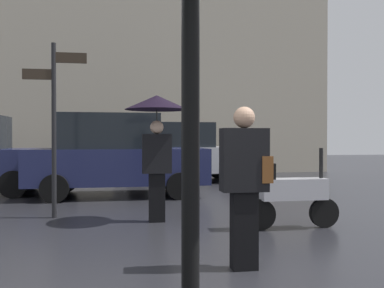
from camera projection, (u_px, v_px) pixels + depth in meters
The scene contains 6 objects.
pedestrian_with_umbrella at pixel (157, 121), 6.91m from camera, with size 1.06×1.06×2.10m.
pedestrian_with_bag at pixel (245, 177), 4.40m from camera, with size 0.53×0.24×1.72m.
parked_scooter at pixel (290, 192), 6.37m from camera, with size 1.49×0.32×1.23m.
parked_car_right at pixel (179, 152), 13.40m from camera, with size 4.29×1.94×1.89m.
parked_car_distant at pixel (116, 155), 10.08m from camera, with size 4.19×2.03×1.96m.
street_signpost at pixel (54, 112), 7.25m from camera, with size 1.08×0.08×3.04m.
Camera 1 is at (-0.23, -2.92, 1.38)m, focal length 39.06 mm.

